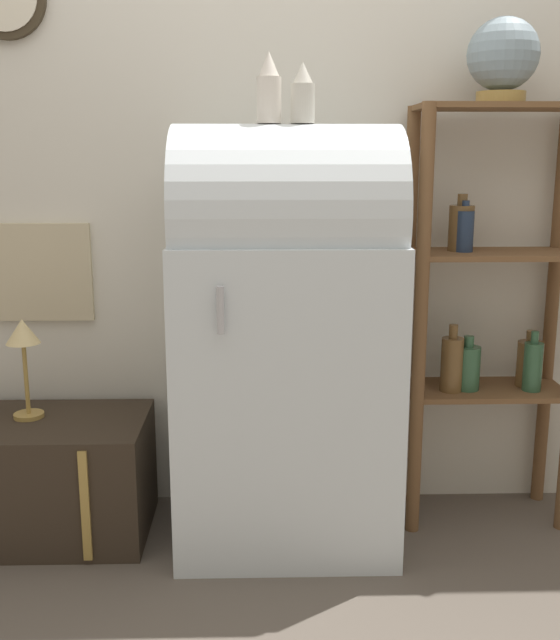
{
  "coord_description": "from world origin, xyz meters",
  "views": [
    {
      "loc": [
        -0.09,
        -2.34,
        1.4
      ],
      "look_at": [
        -0.02,
        0.24,
        0.82
      ],
      "focal_mm": 42.0,
      "sensor_mm": 36.0,
      "label": 1
    }
  ],
  "objects_px": {
    "globe": "(503,57)",
    "desk_lamp": "(23,344)",
    "vase_center": "(303,95)",
    "suitcase_trunk": "(42,477)",
    "refrigerator": "(286,335)",
    "vase_left": "(269,90)"
  },
  "relations": [
    {
      "from": "globe",
      "to": "desk_lamp",
      "type": "bearing_deg",
      "value": -178.28
    },
    {
      "from": "desk_lamp",
      "to": "vase_center",
      "type": "bearing_deg",
      "value": -4.19
    },
    {
      "from": "suitcase_trunk",
      "to": "globe",
      "type": "xyz_separation_m",
      "value": [
        1.66,
        0.09,
        1.5
      ]
    },
    {
      "from": "refrigerator",
      "to": "suitcase_trunk",
      "type": "relative_size",
      "value": 1.91
    },
    {
      "from": "globe",
      "to": "vase_left",
      "type": "xyz_separation_m",
      "value": [
        -0.81,
        -0.12,
        -0.12
      ]
    },
    {
      "from": "refrigerator",
      "to": "vase_left",
      "type": "xyz_separation_m",
      "value": [
        -0.06,
        -0.01,
        0.83
      ]
    },
    {
      "from": "vase_left",
      "to": "vase_center",
      "type": "bearing_deg",
      "value": -0.81
    },
    {
      "from": "suitcase_trunk",
      "to": "desk_lamp",
      "type": "bearing_deg",
      "value": 139.85
    },
    {
      "from": "globe",
      "to": "vase_left",
      "type": "relative_size",
      "value": 1.25
    },
    {
      "from": "suitcase_trunk",
      "to": "desk_lamp",
      "type": "height_order",
      "value": "desk_lamp"
    },
    {
      "from": "globe",
      "to": "suitcase_trunk",
      "type": "bearing_deg",
      "value": -176.99
    },
    {
      "from": "globe",
      "to": "desk_lamp",
      "type": "xyz_separation_m",
      "value": [
        -1.7,
        -0.05,
        -1.0
      ]
    },
    {
      "from": "vase_center",
      "to": "globe",
      "type": "bearing_deg",
      "value": 10.11
    },
    {
      "from": "suitcase_trunk",
      "to": "globe",
      "type": "height_order",
      "value": "globe"
    },
    {
      "from": "suitcase_trunk",
      "to": "vase_center",
      "type": "height_order",
      "value": "vase_center"
    },
    {
      "from": "vase_center",
      "to": "desk_lamp",
      "type": "distance_m",
      "value": 1.32
    },
    {
      "from": "vase_center",
      "to": "desk_lamp",
      "type": "bearing_deg",
      "value": 175.81
    },
    {
      "from": "vase_center",
      "to": "refrigerator",
      "type": "bearing_deg",
      "value": 171.77
    },
    {
      "from": "vase_left",
      "to": "desk_lamp",
      "type": "xyz_separation_m",
      "value": [
        -0.89,
        0.07,
        -0.88
      ]
    },
    {
      "from": "suitcase_trunk",
      "to": "vase_center",
      "type": "bearing_deg",
      "value": -2.22
    },
    {
      "from": "refrigerator",
      "to": "desk_lamp",
      "type": "distance_m",
      "value": 0.95
    },
    {
      "from": "globe",
      "to": "refrigerator",
      "type": "bearing_deg",
      "value": -171.19
    }
  ]
}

